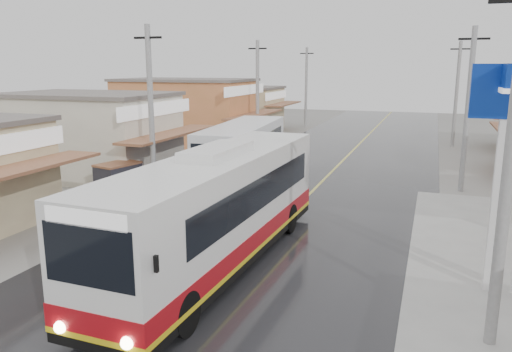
% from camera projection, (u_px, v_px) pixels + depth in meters
% --- Properties ---
extents(ground, '(120.00, 120.00, 0.00)m').
position_uv_depth(ground, '(208.00, 297.00, 13.56)').
color(ground, slate).
rests_on(ground, ground).
extents(road, '(12.00, 90.00, 0.02)m').
position_uv_depth(road, '(323.00, 180.00, 27.37)').
color(road, black).
rests_on(road, ground).
extents(centre_line, '(0.15, 90.00, 0.01)m').
position_uv_depth(centre_line, '(323.00, 180.00, 27.36)').
color(centre_line, '#D8CC4C').
rests_on(centre_line, road).
extents(shopfronts_left, '(11.00, 44.00, 5.20)m').
position_uv_depth(shopfronts_left, '(147.00, 157.00, 34.37)').
color(shopfronts_left, tan).
rests_on(shopfronts_left, ground).
extents(utility_poles_left, '(1.60, 50.00, 8.00)m').
position_uv_depth(utility_poles_left, '(214.00, 169.00, 30.57)').
color(utility_poles_left, gray).
rests_on(utility_poles_left, ground).
extents(utility_poles_right, '(1.60, 36.00, 8.00)m').
position_uv_depth(utility_poles_right, '(460.00, 191.00, 25.08)').
color(utility_poles_right, gray).
rests_on(utility_poles_right, ground).
extents(coach_bus, '(3.08, 12.13, 3.76)m').
position_uv_depth(coach_bus, '(219.00, 209.00, 15.45)').
color(coach_bus, silver).
rests_on(coach_bus, road).
extents(second_bus, '(3.35, 9.58, 3.12)m').
position_uv_depth(second_bus, '(243.00, 152.00, 26.61)').
color(second_bus, silver).
rests_on(second_bus, road).
extents(cyclist, '(1.01, 1.87, 1.91)m').
position_uv_depth(cyclist, '(158.00, 213.00, 19.10)').
color(cyclist, black).
rests_on(cyclist, ground).
extents(tricycle_near, '(1.84, 2.41, 1.65)m').
position_uv_depth(tricycle_near, '(118.00, 178.00, 23.78)').
color(tricycle_near, '#26262D').
rests_on(tricycle_near, ground).
extents(tyre_stack, '(0.96, 0.96, 0.49)m').
position_uv_depth(tyre_stack, '(111.00, 210.00, 20.81)').
color(tyre_stack, black).
rests_on(tyre_stack, ground).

